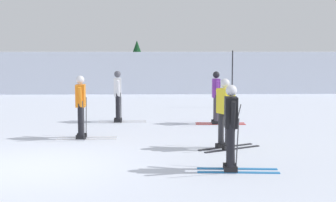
# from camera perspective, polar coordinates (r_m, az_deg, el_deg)

# --- Properties ---
(ground_plane) EXTENTS (120.00, 120.00, 0.00)m
(ground_plane) POSITION_cam_1_polar(r_m,az_deg,el_deg) (9.90, -16.36, -7.81)
(ground_plane) COLOR silver
(far_snow_ridge) EXTENTS (80.00, 6.16, 2.31)m
(far_snow_ridge) POSITION_cam_1_polar(r_m,az_deg,el_deg) (28.18, -6.60, 3.75)
(far_snow_ridge) COLOR silver
(far_snow_ridge) RESTS_ON ground
(skier_yellow) EXTENTS (1.59, 1.07, 1.71)m
(skier_yellow) POSITION_cam_1_polar(r_m,az_deg,el_deg) (11.06, 7.12, -1.31)
(skier_yellow) COLOR black
(skier_yellow) RESTS_ON ground
(skier_purple) EXTENTS (1.61, 1.00, 1.71)m
(skier_purple) POSITION_cam_1_polar(r_m,az_deg,el_deg) (14.87, 6.04, 0.63)
(skier_purple) COLOR red
(skier_purple) RESTS_ON ground
(skier_orange) EXTENTS (1.62, 1.00, 1.71)m
(skier_orange) POSITION_cam_1_polar(r_m,az_deg,el_deg) (12.50, -10.78, -0.50)
(skier_orange) COLOR silver
(skier_orange) RESTS_ON ground
(skier_black) EXTENTS (1.62, 1.00, 1.71)m
(skier_black) POSITION_cam_1_polar(r_m,az_deg,el_deg) (9.04, 7.89, -3.01)
(skier_black) COLOR #237AC6
(skier_black) RESTS_ON ground
(skier_white) EXTENTS (1.62, 1.00, 1.71)m
(skier_white) POSITION_cam_1_polar(r_m,az_deg,el_deg) (15.27, -6.25, 0.78)
(skier_white) COLOR silver
(skier_white) RESTS_ON ground
(trail_marker_pole) EXTENTS (0.05, 0.05, 2.39)m
(trail_marker_pole) POSITION_cam_1_polar(r_m,az_deg,el_deg) (19.36, 8.01, 2.73)
(trail_marker_pole) COLOR black
(trail_marker_pole) RESTS_ON ground
(conifer_far_left) EXTENTS (1.60, 1.60, 3.00)m
(conifer_far_left) POSITION_cam_1_polar(r_m,az_deg,el_deg) (27.64, -3.88, 5.22)
(conifer_far_left) COLOR #513823
(conifer_far_left) RESTS_ON ground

